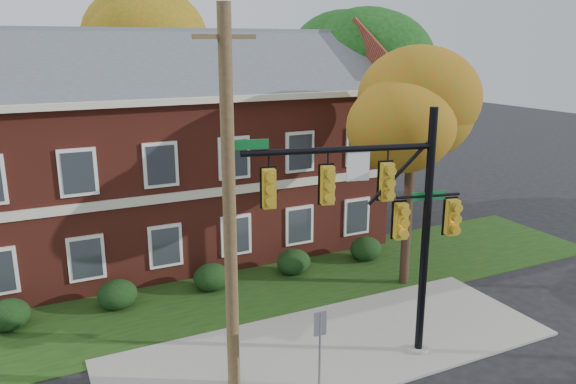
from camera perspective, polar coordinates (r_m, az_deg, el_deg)
name	(u,v)px	position (r m, az deg, el deg)	size (l,w,h in m)	color
ground	(350,364)	(17.39, 6.27, -16.99)	(120.00, 120.00, 0.00)	black
sidewalk	(332,347)	(18.10, 4.53, -15.42)	(14.00, 5.00, 0.08)	gray
grass_strip	(267,287)	(22.07, -2.14, -9.59)	(30.00, 6.00, 0.04)	#193811
apartment_building	(170,141)	(25.44, -11.88, 5.13)	(18.80, 8.80, 9.74)	maroon
hedge_far_left	(8,315)	(20.98, -26.57, -11.10)	(1.40, 1.26, 1.05)	black
hedge_left	(117,295)	(21.11, -16.95, -9.94)	(1.40, 1.26, 1.05)	black
hedge_center	(212,277)	(21.82, -7.77, -8.57)	(1.40, 1.26, 1.05)	black
hedge_right	(294,262)	(23.03, 0.58, -7.13)	(1.40, 1.26, 1.05)	black
hedge_far_right	(366,249)	(24.69, 7.90, -5.73)	(1.40, 1.26, 1.05)	black
tree_near_right	(420,114)	(21.14, 13.30, 7.73)	(4.50, 4.25, 8.58)	black
tree_right_rear	(375,63)	(30.63, 8.82, 12.78)	(6.30, 5.95, 10.62)	black
tree_far_rear	(154,49)	(33.03, -13.43, 13.95)	(6.84, 6.46, 11.52)	black
traffic_signal	(383,210)	(15.91, 9.67, -1.82)	(6.57, 1.67, 7.48)	gray
utility_pole	(229,209)	(14.20, -5.97, -1.74)	(1.57, 0.35, 10.09)	#4A3922
sign_post	(320,339)	(15.26, 3.26, -14.65)	(0.35, 0.07, 2.42)	slate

